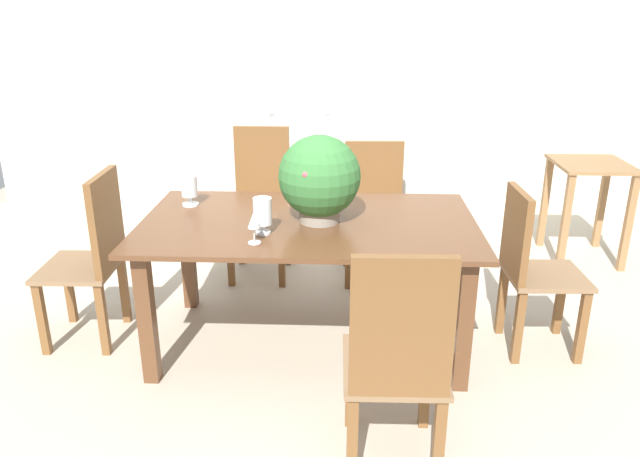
{
  "coord_description": "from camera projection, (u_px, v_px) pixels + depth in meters",
  "views": [
    {
      "loc": [
        0.2,
        -3.15,
        1.86
      ],
      "look_at": [
        0.07,
        -0.07,
        0.73
      ],
      "focal_mm": 34.11,
      "sensor_mm": 36.0,
      "label": 1
    }
  ],
  "objects": [
    {
      "name": "crystal_vase_left",
      "position": [
        262.0,
        213.0,
        3.09
      ],
      "size": [
        0.1,
        0.1,
        0.19
      ],
      "color": "silver",
      "rests_on": "dining_table"
    },
    {
      "name": "chair_foot_end",
      "position": [
        530.0,
        264.0,
        3.35
      ],
      "size": [
        0.43,
        0.42,
        0.94
      ],
      "rotation": [
        0.0,
        0.0,
        1.61
      ],
      "color": "brown",
      "rests_on": "ground"
    },
    {
      "name": "back_wall",
      "position": [
        326.0,
        70.0,
        5.59
      ],
      "size": [
        6.4,
        0.1,
        2.6
      ],
      "primitive_type": "cube",
      "color": "beige",
      "rests_on": "ground"
    },
    {
      "name": "wine_bottle_clear",
      "position": [
        306.0,
        105.0,
        5.07
      ],
      "size": [
        0.06,
        0.06,
        0.26
      ],
      "color": "#B2BFB7",
      "rests_on": "kitchen_counter"
    },
    {
      "name": "kitchen_counter",
      "position": [
        334.0,
        177.0,
        5.15
      ],
      "size": [
        1.64,
        0.57,
        0.98
      ],
      "primitive_type": "cube",
      "color": "silver",
      "rests_on": "ground"
    },
    {
      "name": "ground_plane",
      "position": [
        310.0,
        340.0,
        3.6
      ],
      "size": [
        7.04,
        7.04,
        0.0
      ],
      "primitive_type": "plane",
      "color": "#BCB29E"
    },
    {
      "name": "crystal_vase_center_near",
      "position": [
        189.0,
        188.0,
        3.54
      ],
      "size": [
        0.1,
        0.1,
        0.18
      ],
      "color": "silver",
      "rests_on": "dining_table"
    },
    {
      "name": "flower_centerpiece",
      "position": [
        319.0,
        178.0,
        3.23
      ],
      "size": [
        0.44,
        0.44,
        0.47
      ],
      "color": "gray",
      "rests_on": "dining_table"
    },
    {
      "name": "wine_glass",
      "position": [
        254.0,
        222.0,
        2.97
      ],
      "size": [
        0.06,
        0.06,
        0.16
      ],
      "color": "silver",
      "rests_on": "dining_table"
    },
    {
      "name": "chair_far_right",
      "position": [
        374.0,
        203.0,
        4.36
      ],
      "size": [
        0.47,
        0.48,
        0.95
      ],
      "rotation": [
        0.0,
        0.0,
        0.04
      ],
      "color": "brown",
      "rests_on": "ground"
    },
    {
      "name": "chair_head_end",
      "position": [
        95.0,
        251.0,
        3.44
      ],
      "size": [
        0.43,
        0.47,
        1.0
      ],
      "rotation": [
        0.0,
        0.0,
        -1.54
      ],
      "color": "brown",
      "rests_on": "ground"
    },
    {
      "name": "chair_near_right",
      "position": [
        397.0,
        358.0,
        2.39
      ],
      "size": [
        0.43,
        0.47,
        1.04
      ],
      "rotation": [
        0.0,
        0.0,
        3.16
      ],
      "color": "brown",
      "rests_on": "ground"
    },
    {
      "name": "wine_bottle_amber",
      "position": [
        406.0,
        106.0,
        5.09
      ],
      "size": [
        0.08,
        0.08,
        0.25
      ],
      "color": "#B2BFB7",
      "rests_on": "kitchen_counter"
    },
    {
      "name": "side_table",
      "position": [
        588.0,
        188.0,
        4.59
      ],
      "size": [
        0.53,
        0.57,
        0.76
      ],
      "color": "olive",
      "rests_on": "ground"
    },
    {
      "name": "dining_table",
      "position": [
        309.0,
        239.0,
        3.36
      ],
      "size": [
        1.83,
        1.07,
        0.76
      ],
      "color": "brown",
      "rests_on": "ground"
    },
    {
      "name": "chair_far_left",
      "position": [
        261.0,
        196.0,
        4.39
      ],
      "size": [
        0.44,
        0.47,
        1.05
      ],
      "rotation": [
        0.0,
        0.0,
        -0.02
      ],
      "color": "brown",
      "rests_on": "ground"
    },
    {
      "name": "wine_bottle_tall",
      "position": [
        266.0,
        106.0,
        5.03
      ],
      "size": [
        0.07,
        0.07,
        0.24
      ],
      "color": "#B2BFB7",
      "rests_on": "kitchen_counter"
    },
    {
      "name": "wine_bottle_green",
      "position": [
        323.0,
        104.0,
        5.02
      ],
      "size": [
        0.07,
        0.07,
        0.28
      ],
      "color": "#B2BFB7",
      "rests_on": "kitchen_counter"
    }
  ]
}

